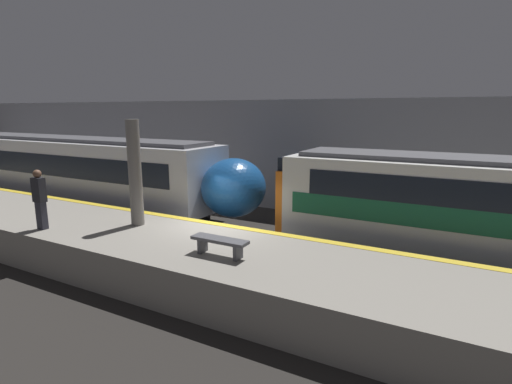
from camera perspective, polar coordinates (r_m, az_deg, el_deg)
name	(u,v)px	position (r m, az deg, el deg)	size (l,w,h in m)	color
ground_plane	(222,257)	(13.19, -4.88, -9.20)	(120.00, 120.00, 0.00)	#282623
platform	(185,259)	(11.57, -10.15, -9.38)	(40.00, 3.78, 1.14)	gray
station_rear_barrier	(302,157)	(18.39, 6.53, 4.98)	(50.00, 0.15, 5.16)	gray
support_pillar_near	(135,173)	(12.85, -16.90, 2.58)	(0.40, 0.40, 3.28)	slate
train_modern	(53,169)	(22.78, -27.02, 2.94)	(23.30, 2.85, 3.41)	black
person_waiting	(40,198)	(13.60, -28.51, -0.72)	(0.38, 0.24, 1.82)	#2D2D38
platform_bench	(220,243)	(9.96, -5.20, -7.22)	(1.50, 0.40, 0.45)	#4C4C51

